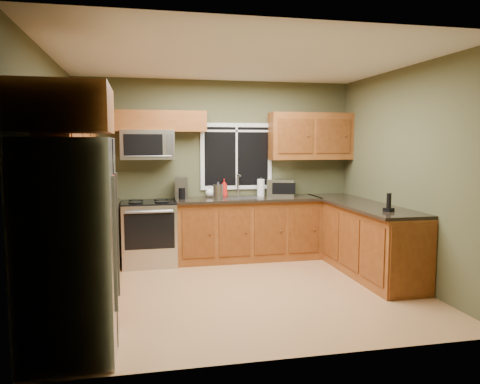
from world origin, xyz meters
name	(u,v)px	position (x,y,z in m)	size (l,w,h in m)	color
floor	(242,291)	(0.00, 0.00, 0.00)	(4.20, 4.20, 0.00)	#AE7B4C
ceiling	(242,59)	(0.00, 0.00, 2.70)	(4.20, 4.20, 0.00)	white
back_wall	(217,170)	(0.00, 1.80, 1.35)	(4.20, 4.20, 0.00)	#4B4C2F
front_wall	(291,195)	(0.00, -1.80, 1.35)	(4.20, 4.20, 0.00)	#4B4C2F
left_wall	(50,181)	(-2.10, 0.00, 1.35)	(3.60, 3.60, 0.00)	#4B4C2F
right_wall	(405,175)	(2.10, 0.00, 1.35)	(3.60, 3.60, 0.00)	#4B4C2F
window	(236,156)	(0.30, 1.78, 1.55)	(1.12, 0.03, 1.02)	white
base_cabinets_left	(88,252)	(-1.80, 0.48, 0.45)	(0.60, 2.65, 0.90)	brown
countertop_left	(88,213)	(-1.78, 0.48, 0.92)	(0.65, 2.65, 0.04)	black
base_cabinets_back	(248,230)	(0.42, 1.50, 0.45)	(2.17, 0.60, 0.90)	brown
countertop_back	(248,199)	(0.42, 1.48, 0.92)	(2.17, 0.65, 0.04)	black
base_cabinets_peninsula	(361,238)	(1.80, 0.54, 0.45)	(0.60, 2.52, 0.90)	brown
countertop_peninsula	(360,204)	(1.78, 0.55, 0.92)	(0.65, 2.50, 0.04)	black
upper_cabinets_left	(71,134)	(-1.94, 0.48, 1.86)	(0.33, 2.65, 0.72)	brown
upper_cabinets_back_left	(161,121)	(-0.85, 1.64, 2.07)	(1.30, 0.33, 0.30)	brown
upper_cabinets_back_right	(311,136)	(1.45, 1.64, 1.86)	(1.30, 0.33, 0.72)	brown
upper_cabinet_over_fridge	(64,109)	(-1.74, -1.30, 2.03)	(0.72, 0.90, 0.38)	brown
refrigerator	(70,247)	(-1.74, -1.30, 0.90)	(0.74, 0.90, 1.80)	#B7B7BC
range	(149,233)	(-1.05, 1.47, 0.47)	(0.76, 0.69, 0.94)	#B7B7BC
microwave	(147,145)	(-1.05, 1.61, 1.73)	(0.76, 0.41, 0.42)	#B7B7BC
sink	(240,197)	(0.30, 1.49, 0.95)	(0.60, 0.42, 0.36)	slate
toaster_oven	(281,188)	(0.96, 1.62, 1.07)	(0.49, 0.43, 0.26)	#B7B7BC
coffee_maker	(181,189)	(-0.57, 1.59, 1.09)	(0.20, 0.27, 0.31)	slate
kettle	(218,191)	(-0.05, 1.42, 1.06)	(0.19, 0.19, 0.26)	#B7B7BC
paper_towel_roll	(261,188)	(0.65, 1.63, 1.07)	(0.12, 0.12, 0.29)	white
soap_bottle_a	(224,188)	(0.09, 1.70, 1.08)	(0.10, 0.11, 0.27)	red
soap_bottle_c	(210,191)	(-0.13, 1.70, 1.02)	(0.13, 0.13, 0.17)	white
cordless_phone	(389,206)	(1.75, -0.24, 1.01)	(0.13, 0.13, 0.22)	black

